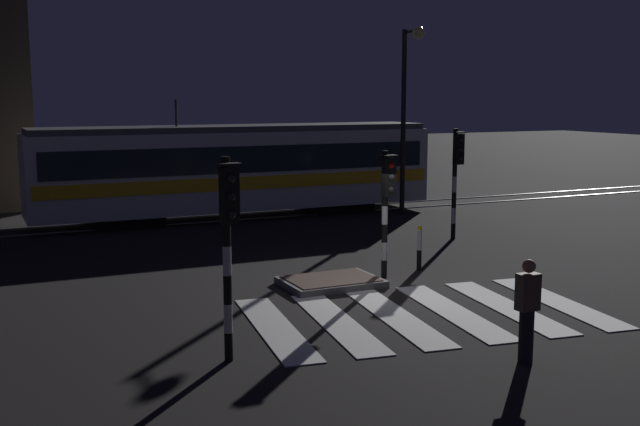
{
  "coord_description": "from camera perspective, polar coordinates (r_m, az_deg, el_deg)",
  "views": [
    {
      "loc": [
        -8.1,
        -14.26,
        4.28
      ],
      "look_at": [
        -0.12,
        2.81,
        1.4
      ],
      "focal_mm": 43.2,
      "sensor_mm": 36.0,
      "label": 1
    }
  ],
  "objects": [
    {
      "name": "traffic_light_corner_far_right",
      "position": [
        23.2,
        10.08,
        3.39
      ],
      "size": [
        0.36,
        0.42,
        3.32
      ],
      "color": "black",
      "rests_on": "ground"
    },
    {
      "name": "pedestrian_waiting_at_kerb",
      "position": [
        12.85,
        15.09,
        -6.97
      ],
      "size": [
        0.36,
        0.24,
        1.71
      ],
      "color": "black",
      "rests_on": "ground"
    },
    {
      "name": "rail_near",
      "position": [
        26.67,
        -7.04,
        -0.58
      ],
      "size": [
        80.0,
        0.12,
        0.03
      ],
      "primitive_type": "cube",
      "color": "#59595E",
      "rests_on": "ground"
    },
    {
      "name": "bollard_island_edge",
      "position": [
        19.18,
        7.37,
        -2.57
      ],
      "size": [
        0.12,
        0.12,
        1.11
      ],
      "color": "black",
      "rests_on": "ground"
    },
    {
      "name": "ground_plane",
      "position": [
        16.95,
        4.42,
        -5.96
      ],
      "size": [
        120.0,
        120.0,
        0.0
      ],
      "primitive_type": "plane",
      "color": "black"
    },
    {
      "name": "crosswalk_zebra",
      "position": [
        15.45,
        7.74,
        -7.43
      ],
      "size": [
        7.29,
        5.07,
        0.02
      ],
      "color": "silver",
      "rests_on": "ground"
    },
    {
      "name": "traffic_light_corner_near_left",
      "position": [
        12.22,
        -6.81,
        -1.16
      ],
      "size": [
        0.36,
        0.42,
        3.34
      ],
      "color": "black",
      "rests_on": "ground"
    },
    {
      "name": "traffic_island",
      "position": [
        17.55,
        0.81,
        -5.13
      ],
      "size": [
        2.17,
        1.55,
        0.18
      ],
      "color": "slate",
      "rests_on": "ground"
    },
    {
      "name": "traffic_light_median_centre",
      "position": [
        17.92,
        4.99,
        1.32
      ],
      "size": [
        0.36,
        0.42,
        3.02
      ],
      "color": "black",
      "rests_on": "ground"
    },
    {
      "name": "rail_far",
      "position": [
        28.02,
        -7.95,
        -0.15
      ],
      "size": [
        80.0,
        0.12,
        0.03
      ],
      "primitive_type": "cube",
      "color": "#59595E",
      "rests_on": "ground"
    },
    {
      "name": "tram",
      "position": [
        27.34,
        -6.15,
        3.32
      ],
      "size": [
        14.41,
        2.58,
        4.15
      ],
      "color": "silver",
      "rests_on": "ground"
    },
    {
      "name": "street_lamp_trackside_right",
      "position": [
        27.77,
        6.5,
        8.58
      ],
      "size": [
        0.44,
        1.21,
        6.63
      ],
      "color": "black",
      "rests_on": "ground"
    }
  ]
}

